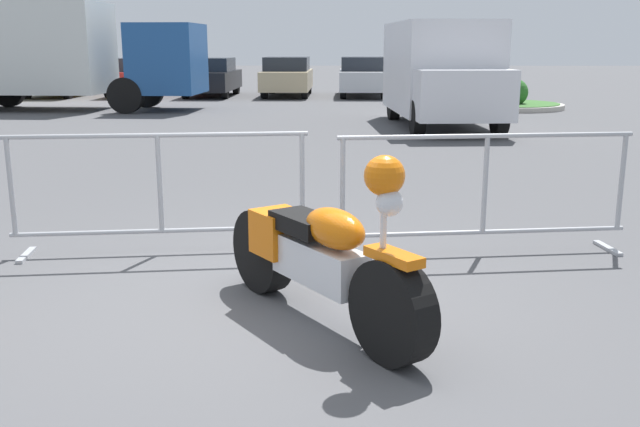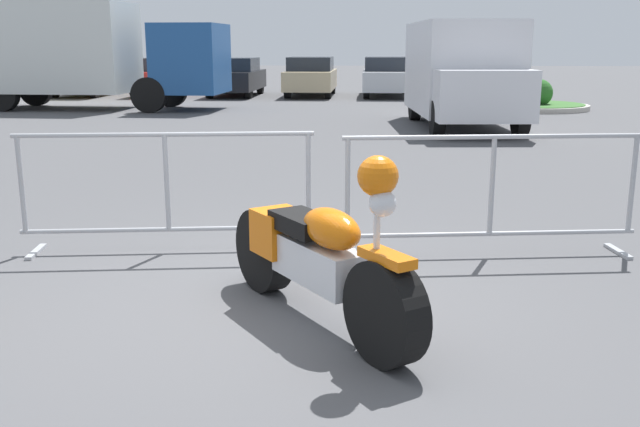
{
  "view_description": "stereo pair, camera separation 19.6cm",
  "coord_description": "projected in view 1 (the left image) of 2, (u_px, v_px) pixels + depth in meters",
  "views": [
    {
      "loc": [
        0.51,
        -4.8,
        1.81
      ],
      "look_at": [
        0.45,
        0.08,
        0.65
      ],
      "focal_mm": 40.0,
      "sensor_mm": 36.0,
      "label": 1
    },
    {
      "loc": [
        0.71,
        -4.8,
        1.81
      ],
      "look_at": [
        0.45,
        0.08,
        0.65
      ],
      "focal_mm": 40.0,
      "sensor_mm": 36.0,
      "label": 2
    }
  ],
  "objects": [
    {
      "name": "crowd_barrier_near",
      "position": [
        160.0,
        191.0,
        6.23
      ],
      "size": [
        2.58,
        0.73,
        1.07
      ],
      "rotation": [
        0.0,
        0.0,
        0.12
      ],
      "color": "#9EA0A5",
      "rests_on": "ground"
    },
    {
      "name": "crowd_barrier_far",
      "position": [
        485.0,
        192.0,
        6.19
      ],
      "size": [
        2.58,
        0.73,
        1.07
      ],
      "rotation": [
        0.0,
        0.0,
        0.12
      ],
      "color": "#9EA0A5",
      "rests_on": "ground"
    },
    {
      "name": "parked_car_silver",
      "position": [
        363.0,
        76.0,
        25.53
      ],
      "size": [
        1.75,
        4.13,
        1.39
      ],
      "rotation": [
        0.0,
        0.0,
        1.55
      ],
      "color": "#B7BABF",
      "rests_on": "ground"
    },
    {
      "name": "ground_plane",
      "position": [
        258.0,
        304.0,
        5.1
      ],
      "size": [
        120.0,
        120.0,
        0.0
      ],
      "primitive_type": "plane",
      "color": "#4C4C4F"
    },
    {
      "name": "parked_car_yellow",
      "position": [
        61.0,
        75.0,
        25.61
      ],
      "size": [
        1.82,
        4.3,
        1.45
      ],
      "rotation": [
        0.0,
        0.0,
        1.55
      ],
      "color": "yellow",
      "rests_on": "ground"
    },
    {
      "name": "motorcycle",
      "position": [
        319.0,
        255.0,
        4.67
      ],
      "size": [
        1.36,
        1.86,
        1.21
      ],
      "rotation": [
        0.0,
        0.0,
        -0.97
      ],
      "color": "black",
      "rests_on": "ground"
    },
    {
      "name": "parked_car_tan",
      "position": [
        287.0,
        76.0,
        25.58
      ],
      "size": [
        1.75,
        4.12,
        1.39
      ],
      "rotation": [
        0.0,
        0.0,
        1.55
      ],
      "color": "tan",
      "rests_on": "ground"
    },
    {
      "name": "delivery_van",
      "position": [
        441.0,
        71.0,
        16.03
      ],
      "size": [
        2.25,
        5.11,
        2.31
      ],
      "rotation": [
        0.0,
        0.0,
        -1.51
      ],
      "color": "silver",
      "rests_on": "ground"
    },
    {
      "name": "box_truck",
      "position": [
        48.0,
        51.0,
        19.96
      ],
      "size": [
        7.8,
        2.63,
        2.98
      ],
      "rotation": [
        0.0,
        0.0,
        -0.05
      ],
      "color": "silver",
      "rests_on": "ground"
    },
    {
      "name": "planter_island",
      "position": [
        501.0,
        97.0,
        20.53
      ],
      "size": [
        3.21,
        3.21,
        1.15
      ],
      "color": "#ADA89E",
      "rests_on": "ground"
    },
    {
      "name": "parked_car_red",
      "position": [
        138.0,
        77.0,
        25.78
      ],
      "size": [
        1.69,
        3.99,
        1.35
      ],
      "rotation": [
        0.0,
        0.0,
        1.55
      ],
      "color": "#B21E19",
      "rests_on": "ground"
    },
    {
      "name": "pedestrian",
      "position": [
        500.0,
        81.0,
        18.0
      ],
      "size": [
        0.37,
        0.37,
        1.69
      ],
      "rotation": [
        0.0,
        0.0,
        4.62
      ],
      "color": "#262838",
      "rests_on": "ground"
    },
    {
      "name": "parked_car_black",
      "position": [
        211.0,
        77.0,
        25.53
      ],
      "size": [
        1.71,
        4.03,
        1.36
      ],
      "rotation": [
        0.0,
        0.0,
        1.55
      ],
      "color": "black",
      "rests_on": "ground"
    }
  ]
}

